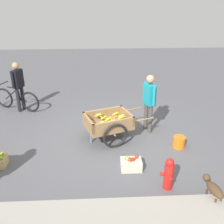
% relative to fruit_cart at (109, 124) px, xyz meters
% --- Properties ---
extents(ground_plane, '(24.00, 24.00, 0.00)m').
position_rel_fruit_cart_xyz_m(ground_plane, '(-0.14, -0.04, -0.44)').
color(ground_plane, '#56565B').
extents(fruit_cart, '(1.81, 1.28, 0.72)m').
position_rel_fruit_cart_xyz_m(fruit_cart, '(0.00, 0.00, 0.00)').
color(fruit_cart, '#937047').
rests_on(fruit_cart, ground).
extents(vendor_person, '(0.30, 0.52, 1.57)m').
position_rel_fruit_cart_xyz_m(vendor_person, '(-1.07, -0.40, 0.49)').
color(vendor_person, '#4C4742').
rests_on(vendor_person, ground).
extents(bicycle, '(1.55, 0.74, 0.85)m').
position_rel_fruit_cart_xyz_m(bicycle, '(2.85, -2.04, -0.09)').
color(bicycle, black).
rests_on(bicycle, ground).
extents(cyclist_person, '(0.32, 0.56, 1.55)m').
position_rel_fruit_cart_xyz_m(cyclist_person, '(2.71, -1.98, 0.48)').
color(cyclist_person, black).
rests_on(cyclist_person, ground).
extents(dog, '(0.27, 0.66, 0.40)m').
position_rel_fruit_cart_xyz_m(dog, '(-1.77, 2.28, -0.17)').
color(dog, '#4C3823').
rests_on(dog, ground).
extents(fire_hydrant, '(0.25, 0.25, 0.67)m').
position_rel_fruit_cart_xyz_m(fire_hydrant, '(-1.05, 1.92, -0.11)').
color(fire_hydrant, red).
rests_on(fire_hydrant, ground).
extents(plastic_bucket, '(0.29, 0.29, 0.28)m').
position_rel_fruit_cart_xyz_m(plastic_bucket, '(-1.68, 0.47, -0.30)').
color(plastic_bucket, orange).
rests_on(plastic_bucket, ground).
extents(apple_crate, '(0.44, 0.32, 0.31)m').
position_rel_fruit_cart_xyz_m(apple_crate, '(-0.42, 1.29, -0.32)').
color(apple_crate, beige).
rests_on(apple_crate, ground).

